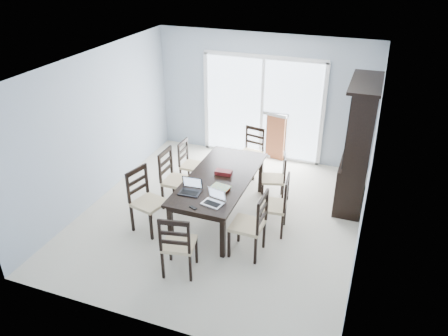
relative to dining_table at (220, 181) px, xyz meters
The scene contains 24 objects.
floor 0.67m from the dining_table, ahead, with size 5.00×5.00×0.00m, color silver.
ceiling 1.93m from the dining_table, ahead, with size 5.00×5.00×0.00m, color white.
back_wall 2.58m from the dining_table, 90.00° to the left, with size 4.50×0.02×2.60m, color #9BA8B9.
wall_left 2.34m from the dining_table, behind, with size 0.02×5.00×2.60m, color #9BA8B9.
wall_right 2.34m from the dining_table, ahead, with size 0.02×5.00×2.60m, color #9BA8B9.
balcony 3.57m from the dining_table, 90.00° to the left, with size 4.50×2.00×0.10m, color gray.
railing 4.50m from the dining_table, 90.00° to the left, with size 4.50×0.06×1.10m, color #99999E.
dining_table is the anchor object (origin of this frame).
china_hutch 2.41m from the dining_table, 31.71° to the left, with size 0.50×1.38×2.20m.
sliding_door 2.51m from the dining_table, 90.00° to the left, with size 2.52×0.05×2.18m.
chair_left_near 1.24m from the dining_table, 144.52° to the right, with size 0.56×0.55×1.20m.
chair_left_mid 0.90m from the dining_table, behind, with size 0.47×0.46×1.20m.
chair_left_far 1.23m from the dining_table, 139.68° to the left, with size 0.40×0.39×1.03m.
chair_right_near 1.14m from the dining_table, 43.67° to the right, with size 0.48×0.47×1.20m.
chair_right_mid 1.02m from the dining_table, ahead, with size 0.49×0.47×1.14m.
chair_right_far 1.15m from the dining_table, 47.02° to the left, with size 0.49×0.48×1.03m.
chair_end_near 1.59m from the dining_table, 90.58° to the right, with size 0.51×0.52×1.14m.
chair_end_far 1.68m from the dining_table, 88.47° to the left, with size 0.48×0.49×1.09m.
laptop_dark 0.70m from the dining_table, 111.24° to the right, with size 0.33×0.24×0.22m.
laptop_silver 0.84m from the dining_table, 76.81° to the right, with size 0.34×0.27×0.21m.
book_stack 0.42m from the dining_table, 69.02° to the right, with size 0.32×0.27×0.05m.
cell_phone 1.00m from the dining_table, 91.75° to the right, with size 0.12×0.05×0.01m, color black.
game_box 0.15m from the dining_table, 75.53° to the left, with size 0.28×0.14×0.07m, color #541210.
hot_tub 3.44m from the dining_table, 93.60° to the left, with size 2.34×2.18×1.03m.
Camera 1 is at (2.21, -5.80, 4.18)m, focal length 35.00 mm.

